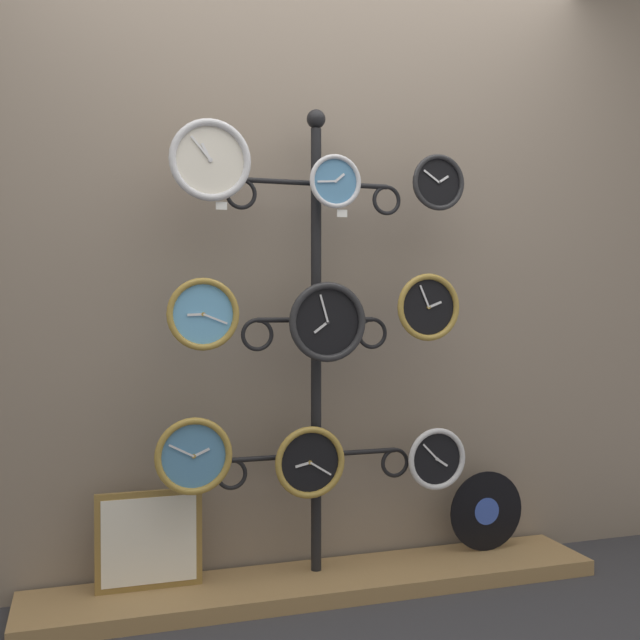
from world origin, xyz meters
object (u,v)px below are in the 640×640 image
at_px(clock_top_left, 210,160).
at_px(clock_bottom_right, 436,459).
at_px(clock_bottom_left, 194,456).
at_px(clock_top_center, 335,182).
at_px(vinyl_record, 486,511).
at_px(clock_middle_left, 203,314).
at_px(clock_middle_center, 327,322).
at_px(clock_bottom_center, 310,462).
at_px(clock_top_right, 438,183).
at_px(picture_frame, 149,540).
at_px(clock_middle_right, 428,307).
at_px(display_stand, 316,419).

xyz_separation_m(clock_top_left, clock_bottom_right, (0.90, 0.01, -1.12)).
xyz_separation_m(clock_bottom_left, clock_bottom_right, (0.96, 0.02, -0.07)).
bearing_deg(clock_top_center, vinyl_record, 7.69).
xyz_separation_m(clock_middle_left, vinyl_record, (1.20, 0.09, -0.83)).
bearing_deg(clock_top_center, clock_middle_center, -158.35).
distance_m(clock_top_left, clock_bottom_right, 1.44).
bearing_deg(clock_middle_center, clock_bottom_center, 152.51).
bearing_deg(clock_top_right, vinyl_record, 16.32).
height_order(clock_top_center, clock_top_right, clock_top_right).
bearing_deg(clock_middle_center, picture_frame, 170.66).
relative_size(clock_middle_right, vinyl_record, 0.79).
height_order(clock_bottom_right, picture_frame, clock_bottom_right).
relative_size(display_stand, clock_bottom_center, 6.76).
bearing_deg(picture_frame, clock_bottom_left, -34.05).
relative_size(clock_middle_left, clock_middle_right, 0.99).
height_order(clock_middle_left, clock_bottom_left, clock_middle_left).
bearing_deg(clock_middle_left, clock_top_center, -0.19).
bearing_deg(clock_middle_right, clock_bottom_center, 175.75).
bearing_deg(clock_bottom_right, clock_middle_right, -152.58).
xyz_separation_m(display_stand, picture_frame, (-0.63, -0.00, -0.41)).
distance_m(clock_bottom_right, vinyl_record, 0.39).
height_order(display_stand, clock_middle_right, display_stand).
bearing_deg(clock_bottom_right, clock_top_center, -178.87).
bearing_deg(clock_bottom_left, picture_frame, 145.95).
relative_size(display_stand, vinyl_record, 5.52).
height_order(clock_bottom_right, vinyl_record, clock_bottom_right).
bearing_deg(clock_middle_center, clock_top_center, 21.65).
xyz_separation_m(clock_middle_right, clock_bottom_right, (0.05, 0.03, -0.60)).
xyz_separation_m(clock_middle_center, clock_bottom_right, (0.46, 0.02, -0.55)).
bearing_deg(picture_frame, clock_middle_right, -5.96).
relative_size(clock_middle_center, clock_middle_right, 1.14).
bearing_deg(clock_top_center, clock_top_right, 2.14).
bearing_deg(clock_top_center, clock_middle_right, -2.77).
relative_size(clock_top_center, clock_top_right, 0.91).
bearing_deg(clock_top_left, clock_top_right, 1.20).
xyz_separation_m(clock_bottom_right, picture_frame, (-1.11, 0.08, -0.24)).
bearing_deg(display_stand, clock_top_right, -9.39).
relative_size(clock_middle_left, vinyl_record, 0.78).
bearing_deg(clock_bottom_right, clock_middle_left, -179.58).
bearing_deg(clock_top_right, clock_middle_center, -176.33).
height_order(clock_top_left, clock_middle_right, clock_top_left).
distance_m(clock_middle_center, clock_middle_right, 0.41).
xyz_separation_m(display_stand, clock_middle_right, (0.42, -0.11, 0.43)).
height_order(clock_top_center, clock_bottom_right, clock_top_center).
distance_m(clock_middle_center, clock_bottom_center, 0.53).
relative_size(display_stand, clock_bottom_right, 7.47).
bearing_deg(clock_bottom_right, clock_top_left, -179.28).
distance_m(display_stand, clock_top_left, 1.05).
relative_size(clock_middle_left, clock_middle_center, 0.87).
relative_size(clock_top_left, clock_middle_center, 0.98).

